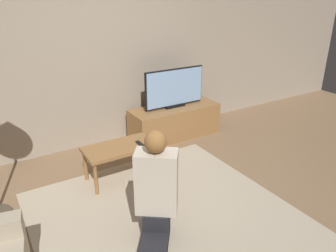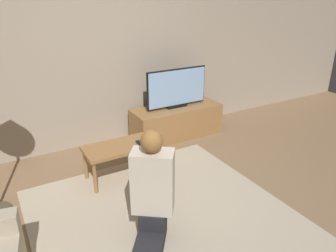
{
  "view_description": "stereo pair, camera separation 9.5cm",
  "coord_description": "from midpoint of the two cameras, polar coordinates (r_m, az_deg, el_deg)",
  "views": [
    {
      "loc": [
        -1.28,
        -2.13,
        1.98
      ],
      "look_at": [
        0.45,
        0.71,
        0.59
      ],
      "focal_mm": 35.0,
      "sensor_mm": 36.0,
      "label": 1
    },
    {
      "loc": [
        -1.2,
        -2.17,
        1.98
      ],
      "look_at": [
        0.45,
        0.71,
        0.59
      ],
      "focal_mm": 35.0,
      "sensor_mm": 36.0,
      "label": 2
    }
  ],
  "objects": [
    {
      "name": "rug",
      "position": [
        3.17,
        0.19,
        -15.69
      ],
      "size": [
        2.29,
        2.26,
        0.02
      ],
      "color": "#BCAD93",
      "rests_on": "ground_plane"
    },
    {
      "name": "tv",
      "position": [
        4.55,
        2.14,
        6.63
      ],
      "size": [
        0.91,
        0.08,
        0.54
      ],
      "color": "black",
      "rests_on": "tv_stand"
    },
    {
      "name": "remote",
      "position": [
        3.6,
        -4.16,
        -3.07
      ],
      "size": [
        0.04,
        0.15,
        0.02
      ],
      "color": "black",
      "rests_on": "coffee_table"
    },
    {
      "name": "tv_stand",
      "position": [
        4.71,
        2.07,
        0.79
      ],
      "size": [
        1.28,
        0.48,
        0.44
      ],
      "color": "olive",
      "rests_on": "ground_plane"
    },
    {
      "name": "wall_back",
      "position": [
        4.32,
        -13.03,
        13.13
      ],
      "size": [
        10.0,
        0.06,
        2.6
      ],
      "color": "tan",
      "rests_on": "ground_plane"
    },
    {
      "name": "person_kneeling",
      "position": [
        2.71,
        -1.67,
        -10.8
      ],
      "size": [
        0.67,
        0.79,
        0.98
      ],
      "rotation": [
        0.0,
        0.0,
        2.5
      ],
      "color": "#232328",
      "rests_on": "rug"
    },
    {
      "name": "coffee_table",
      "position": [
        3.62,
        -7.67,
        -4.16
      ],
      "size": [
        0.77,
        0.41,
        0.41
      ],
      "color": "olive",
      "rests_on": "ground_plane"
    },
    {
      "name": "ground_plane",
      "position": [
        3.18,
        0.19,
        -15.81
      ],
      "size": [
        10.0,
        10.0,
        0.0
      ],
      "primitive_type": "plane",
      "color": "#896B4C"
    }
  ]
}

